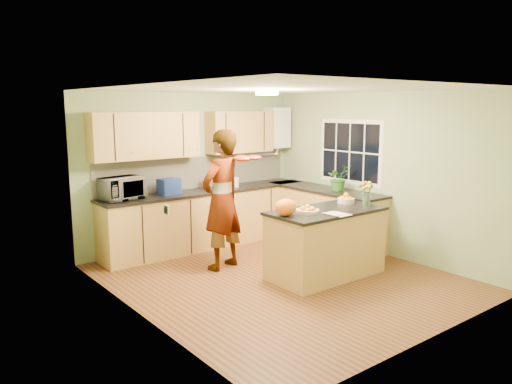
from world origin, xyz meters
TOP-DOWN VIEW (x-y plane):
  - floor at (0.00, 0.00)m, footprint 4.50×4.50m
  - ceiling at (0.00, 0.00)m, footprint 4.00×4.50m
  - wall_back at (0.00, 2.25)m, footprint 4.00×0.02m
  - wall_front at (0.00, -2.25)m, footprint 4.00×0.02m
  - wall_left at (-2.00, 0.00)m, footprint 0.02×4.50m
  - wall_right at (2.00, 0.00)m, footprint 0.02×4.50m
  - back_counter at (0.10, 1.95)m, footprint 3.64×0.62m
  - right_counter at (1.70, 0.85)m, footprint 0.62×2.24m
  - splashback at (0.10, 2.23)m, footprint 3.60×0.02m
  - upper_cabinets at (-0.18, 2.08)m, footprint 3.20×0.34m
  - boiler at (1.70, 2.09)m, footprint 0.40×0.30m
  - window_right at (1.99, 0.60)m, footprint 0.01×1.30m
  - light_switch at (-1.99, -0.60)m, footprint 0.02×0.09m
  - ceiling_lamp at (0.00, 0.30)m, footprint 0.30×0.30m
  - peninsula_island at (0.55, -0.29)m, footprint 1.61×0.82m
  - fruit_dish at (0.20, -0.29)m, footprint 0.30×0.30m
  - orange_bowl at (1.10, -0.14)m, footprint 0.24×0.24m
  - flower_vase at (1.15, -0.47)m, footprint 0.23×0.23m
  - orange_bag at (-0.13, -0.24)m, footprint 0.29×0.25m
  - papers at (0.45, -0.59)m, footprint 0.22×0.30m
  - violinist at (-0.36, 0.85)m, footprint 0.82×0.65m
  - violin at (-0.16, 0.63)m, footprint 0.67×0.58m
  - microwave at (-1.34, 1.99)m, footprint 0.65×0.50m
  - blue_box at (-0.60, 1.95)m, footprint 0.33×0.26m
  - kettle at (0.14, 1.98)m, footprint 0.15×0.15m
  - jar_cream at (0.48, 1.95)m, footprint 0.13×0.13m
  - jar_white at (0.62, 1.89)m, footprint 0.11×0.11m
  - potted_plant at (1.70, 0.57)m, footprint 0.43×0.39m

SIDE VIEW (x-z plane):
  - floor at x=0.00m, z-range 0.00..0.00m
  - peninsula_island at x=0.55m, z-range 0.00..0.92m
  - back_counter at x=0.10m, z-range 0.00..0.94m
  - right_counter at x=1.70m, z-range 0.00..0.94m
  - papers at x=0.45m, z-range 0.92..0.93m
  - fruit_dish at x=0.20m, z-range 0.91..1.02m
  - orange_bowl at x=1.10m, z-range 0.91..1.05m
  - violinist at x=-0.36m, z-range 0.00..1.97m
  - jar_cream at x=0.48m, z-range 0.94..1.09m
  - jar_white at x=0.62m, z-range 0.94..1.10m
  - orange_bag at x=-0.13m, z-range 0.92..1.14m
  - kettle at x=0.14m, z-range 0.91..1.20m
  - blue_box at x=-0.60m, z-range 0.94..1.19m
  - microwave at x=-1.34m, z-range 0.94..1.27m
  - potted_plant at x=1.70m, z-range 0.94..1.36m
  - splashback at x=0.10m, z-range 0.94..1.46m
  - flower_vase at x=1.15m, z-range 0.99..1.42m
  - wall_back at x=0.00m, z-range 0.00..2.50m
  - wall_front at x=0.00m, z-range 0.00..2.50m
  - wall_left at x=-2.00m, z-range 0.00..2.50m
  - wall_right at x=2.00m, z-range 0.00..2.50m
  - light_switch at x=-1.99m, z-range 1.26..1.34m
  - window_right at x=1.99m, z-range 1.02..2.08m
  - violin at x=-0.16m, z-range 1.49..1.66m
  - upper_cabinets at x=-0.18m, z-range 1.50..2.20m
  - boiler at x=1.70m, z-range 1.47..2.33m
  - ceiling_lamp at x=0.00m, z-range 2.43..2.50m
  - ceiling at x=0.00m, z-range 2.49..2.51m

